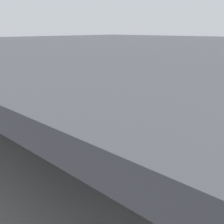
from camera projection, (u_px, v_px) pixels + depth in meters
ground_plane at (123, 122)px, 54.57m from camera, size 110.00×110.00×0.00m
hangar_structure at (160, 44)px, 59.23m from camera, size 121.00×99.00×16.73m
airplane_main at (126, 104)px, 56.17m from camera, size 33.46×34.58×10.91m
boarding_stairs at (92, 125)px, 51.14m from camera, size 4.18×1.79×4.54m
crew_worker_near_nose at (57, 141)px, 43.20m from camera, size 0.30×0.54×1.59m
crew_worker_by_stairs at (98, 120)px, 53.15m from camera, size 0.53×0.31×1.75m
baggage_tug at (126, 104)px, 65.93m from camera, size 1.84×2.46×0.90m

